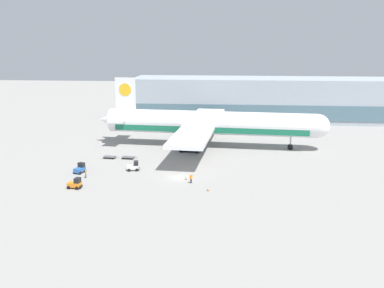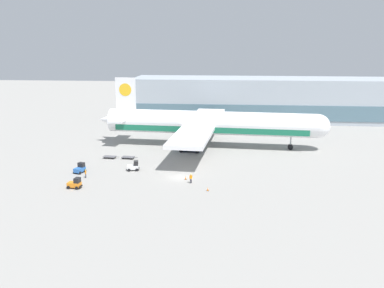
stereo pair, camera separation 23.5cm
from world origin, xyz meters
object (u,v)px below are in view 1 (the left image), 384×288
baggage_tug_mid (80,169)px  traffic_cone_far (208,189)px  airplane_main (207,124)px  baggage_dolly_second (128,157)px  traffic_cone_near (186,178)px  baggage_tug_foreground (134,166)px  scissor_lift_loader (190,144)px  baggage_dolly_lead (110,157)px  ground_crew_far (86,173)px  ground_crew_near (191,178)px  baggage_tug_far (75,184)px

baggage_tug_mid → traffic_cone_far: baggage_tug_mid is taller
airplane_main → baggage_tug_mid: airplane_main is taller
baggage_dolly_second → traffic_cone_near: (14.49, -13.54, -0.07)m
baggage_tug_foreground → traffic_cone_far: baggage_tug_foreground is taller
scissor_lift_loader → baggage_dolly_lead: bearing=-151.6°
baggage_tug_foreground → traffic_cone_far: size_ratio=4.22×
ground_crew_far → baggage_dolly_second: bearing=145.1°
airplane_main → baggage_tug_mid: (-24.44, -24.54, -4.96)m
baggage_tug_mid → traffic_cone_near: (21.75, -2.39, -0.55)m
ground_crew_near → baggage_tug_far: bearing=163.6°
scissor_lift_loader → traffic_cone_far: scissor_lift_loader is taller
baggage_tug_mid → ground_crew_far: (2.24, -3.18, 0.11)m
scissor_lift_loader → ground_crew_far: scissor_lift_loader is taller
airplane_main → ground_crew_near: (-1.48, -29.07, -4.76)m
airplane_main → scissor_lift_loader: bearing=-120.5°
airplane_main → baggage_tug_foreground: size_ratio=21.69×
ground_crew_near → traffic_cone_far: bearing=-77.9°
baggage_tug_mid → baggage_dolly_lead: (2.96, 11.15, -0.49)m
airplane_main → ground_crew_near: airplane_main is taller
baggage_tug_foreground → baggage_dolly_lead: 11.47m
baggage_dolly_second → ground_crew_near: (15.71, -15.68, 0.69)m
ground_crew_near → ground_crew_far: ground_crew_near is taller
baggage_tug_far → traffic_cone_near: bearing=26.6°
baggage_tug_foreground → traffic_cone_far: 19.24m
baggage_tug_far → traffic_cone_near: (19.43, 6.80, -0.55)m
baggage_tug_foreground → baggage_dolly_second: size_ratio=0.71×
baggage_dolly_lead → baggage_tug_mid: bearing=-98.7°
baggage_tug_mid → airplane_main: bearing=-26.9°
baggage_tug_foreground → traffic_cone_near: baggage_tug_foreground is taller
baggage_dolly_second → traffic_cone_far: 27.31m
baggage_dolly_lead → baggage_tug_foreground: bearing=-42.8°
scissor_lift_loader → traffic_cone_near: scissor_lift_loader is taller
baggage_tug_mid → ground_crew_near: (22.96, -4.53, 0.20)m
scissor_lift_loader → traffic_cone_far: size_ratio=8.52×
baggage_tug_mid → ground_crew_near: bearing=-83.1°
baggage_dolly_lead → ground_crew_near: ground_crew_near is taller
scissor_lift_loader → baggage_tug_foreground: size_ratio=2.02×
baggage_tug_far → traffic_cone_near: baggage_tug_far is taller
baggage_dolly_lead → scissor_lift_loader: bearing=30.2°
traffic_cone_far → ground_crew_near: bearing=131.2°
baggage_tug_mid → ground_crew_near: baggage_tug_mid is taller
baggage_tug_foreground → ground_crew_far: 10.02m
traffic_cone_near → traffic_cone_far: 7.56m
airplane_main → traffic_cone_near: (-2.70, -26.92, -5.52)m
scissor_lift_loader → ground_crew_far: (-18.38, -22.24, -0.91)m
baggage_tug_far → baggage_dolly_second: baggage_tug_far is taller
ground_crew_far → traffic_cone_near: size_ratio=2.57×
baggage_dolly_lead → ground_crew_far: bearing=-86.7°
baggage_tug_far → baggage_dolly_lead: baggage_tug_far is taller
baggage_dolly_lead → baggage_dolly_second: (4.29, -0.00, 0.00)m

